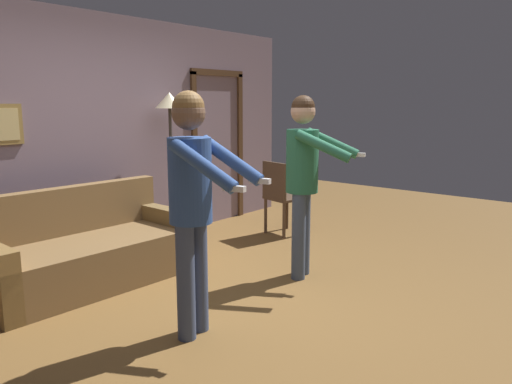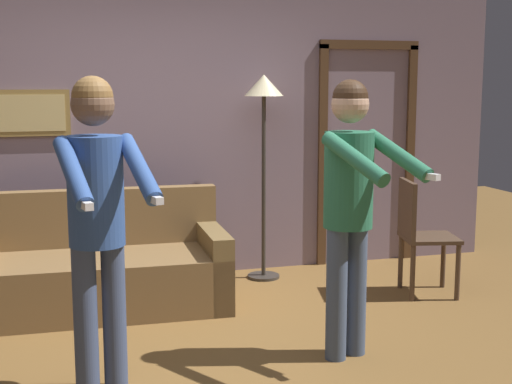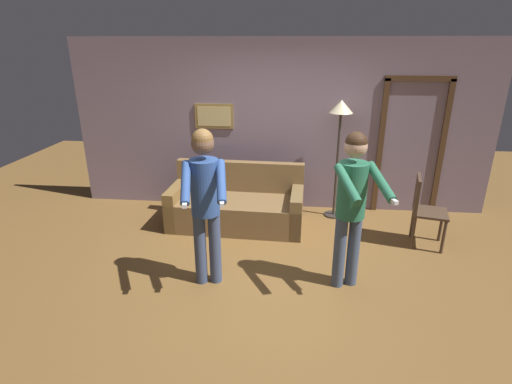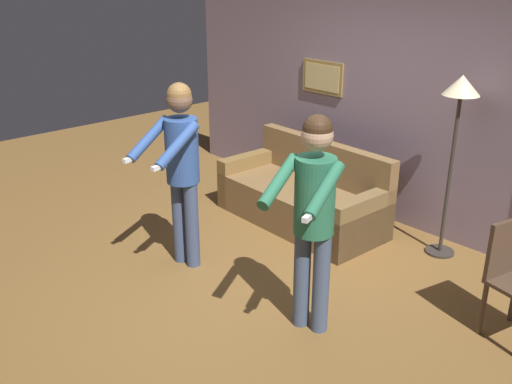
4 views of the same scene
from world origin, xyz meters
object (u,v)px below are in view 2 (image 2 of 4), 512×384
(torchiere_lamp, at_px, (264,110))
(person_standing_right, at_px, (351,192))
(dining_chair_distant, at_px, (419,230))
(couch, at_px, (99,272))
(person_standing_left, at_px, (97,205))

(torchiere_lamp, height_order, person_standing_right, torchiere_lamp)
(torchiere_lamp, xyz_separation_m, dining_chair_distant, (1.05, -0.82, -0.94))
(couch, xyz_separation_m, person_standing_left, (-0.10, -1.53, 0.78))
(torchiere_lamp, distance_m, person_standing_left, 2.55)
(person_standing_right, bearing_deg, torchiere_lamp, 89.02)
(couch, bearing_deg, person_standing_left, -93.62)
(torchiere_lamp, bearing_deg, person_standing_right, -90.98)
(torchiere_lamp, distance_m, dining_chair_distant, 1.63)
(couch, xyz_separation_m, dining_chair_distant, (2.49, -0.36, 0.25))
(couch, bearing_deg, torchiere_lamp, 17.63)
(person_standing_right, bearing_deg, dining_chair_distant, 44.68)
(couch, height_order, person_standing_right, person_standing_right)
(torchiere_lamp, relative_size, person_standing_left, 1.02)
(couch, relative_size, torchiere_lamp, 1.09)
(couch, xyz_separation_m, person_standing_right, (1.41, -1.44, 0.77))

